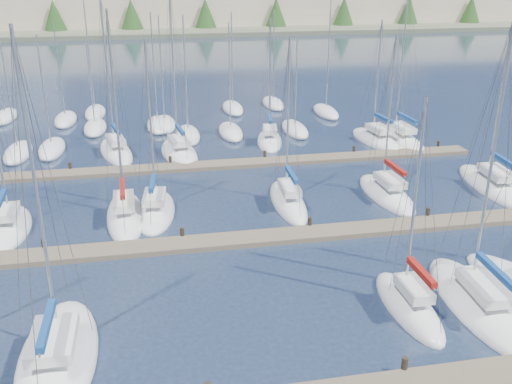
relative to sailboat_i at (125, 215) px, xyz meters
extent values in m
plane|color=#243249|center=(7.47, 39.05, -0.19)|extent=(400.00, 400.00, 0.00)
cylinder|color=#2D261C|center=(11.47, -18.05, 0.11)|extent=(0.26, 0.26, 1.10)
cube|color=#6B5E4C|center=(7.47, -4.95, -0.04)|extent=(44.00, 1.80, 0.35)
cylinder|color=#2D261C|center=(-4.53, -4.05, 0.11)|extent=(0.26, 0.26, 1.10)
cylinder|color=#2D261C|center=(3.47, -4.05, 0.11)|extent=(0.26, 0.26, 1.10)
cylinder|color=#2D261C|center=(11.47, -4.05, 0.11)|extent=(0.26, 0.26, 1.10)
cylinder|color=#2D261C|center=(19.47, -4.05, 0.11)|extent=(0.26, 0.26, 1.10)
cube|color=#6B5E4C|center=(7.47, 9.05, -0.04)|extent=(44.00, 1.80, 0.35)
cylinder|color=#2D261C|center=(-4.53, 9.95, 0.11)|extent=(0.26, 0.26, 1.10)
cylinder|color=#2D261C|center=(3.47, 9.95, 0.11)|extent=(0.26, 0.26, 1.10)
cylinder|color=#2D261C|center=(11.47, 9.95, 0.11)|extent=(0.26, 0.26, 1.10)
cylinder|color=#2D261C|center=(19.47, 9.95, 0.11)|extent=(0.26, 0.26, 1.10)
cylinder|color=#2D261C|center=(27.47, 9.95, 0.11)|extent=(0.26, 0.26, 1.10)
ellipsoid|color=white|center=(0.00, 0.03, -0.14)|extent=(2.70, 8.61, 1.60)
cube|color=silver|center=(0.01, -0.40, 1.16)|extent=(1.43, 3.03, 0.50)
cylinder|color=#9EA0A5|center=(-0.02, 0.71, 6.95)|extent=(0.14, 0.14, 12.09)
cylinder|color=#9EA0A5|center=(0.04, -1.08, 2.21)|extent=(0.22, 3.59, 0.10)
cube|color=maroon|center=(0.04, -1.08, 2.33)|extent=(0.41, 3.31, 0.30)
ellipsoid|color=white|center=(4.38, 13.11, -0.14)|extent=(3.87, 8.30, 1.60)
cube|color=silver|center=(4.43, 12.71, 1.16)|extent=(1.93, 2.98, 0.50)
cylinder|color=#9EA0A5|center=(4.31, 13.74, 7.44)|extent=(0.14, 0.14, 13.07)
cylinder|color=#9EA0A5|center=(4.51, 12.07, 2.21)|extent=(0.51, 3.35, 0.10)
cube|color=navy|center=(4.51, 12.07, 2.33)|extent=(0.68, 3.11, 0.30)
ellipsoid|color=white|center=(-2.49, -14.37, -0.14)|extent=(3.29, 8.74, 1.60)
cube|color=silver|center=(-2.49, -14.80, 1.16)|extent=(1.80, 3.06, 0.50)
cylinder|color=#9EA0A5|center=(-2.49, -13.67, 7.19)|extent=(0.14, 0.14, 12.57)
cylinder|color=#9EA0A5|center=(-2.49, -15.50, 2.21)|extent=(0.11, 3.67, 0.10)
cube|color=navy|center=(-2.49, -15.50, 2.33)|extent=(0.31, 3.38, 0.30)
ellipsoid|color=white|center=(12.99, 15.08, -0.14)|extent=(3.49, 7.20, 1.60)
cube|color=maroon|center=(12.99, 15.08, -0.14)|extent=(1.77, 3.47, 0.12)
cube|color=silver|center=(12.93, 14.74, 1.16)|extent=(1.68, 2.60, 0.50)
cylinder|color=#9EA0A5|center=(13.09, 15.63, 5.97)|extent=(0.14, 0.14, 10.13)
cylinder|color=#9EA0A5|center=(12.83, 14.20, 2.21)|extent=(0.61, 2.87, 0.10)
cube|color=navy|center=(12.83, 14.20, 2.33)|extent=(0.77, 2.68, 0.30)
ellipsoid|color=white|center=(26.95, 0.51, -0.14)|extent=(3.67, 9.47, 1.60)
cube|color=silver|center=(26.91, 0.05, 1.16)|extent=(1.85, 3.37, 0.50)
cylinder|color=#9EA0A5|center=(27.01, 1.24, 6.38)|extent=(0.14, 0.14, 10.95)
cylinder|color=#9EA0A5|center=(26.84, -0.69, 2.21)|extent=(0.44, 3.88, 0.10)
cube|color=navy|center=(26.84, -0.69, 2.33)|extent=(0.61, 3.59, 0.30)
ellipsoid|color=white|center=(-7.15, -0.49, -0.14)|extent=(2.92, 6.86, 1.60)
cube|color=maroon|center=(-7.15, -0.49, -0.14)|extent=(1.50, 3.30, 0.12)
cube|color=silver|center=(-7.13, -0.83, 1.16)|extent=(1.53, 2.43, 0.50)
cylinder|color=#9EA0A5|center=(-7.10, -1.36, 2.21)|extent=(0.25, 2.83, 0.10)
cube|color=navy|center=(-7.10, -1.36, 2.33)|extent=(0.44, 2.61, 0.30)
ellipsoid|color=white|center=(2.01, 0.33, -0.14)|extent=(3.22, 7.38, 1.60)
cube|color=silver|center=(1.97, -0.03, 1.16)|extent=(1.62, 2.63, 0.50)
cylinder|color=#9EA0A5|center=(2.06, 0.90, 6.11)|extent=(0.14, 0.14, 10.41)
cylinder|color=#9EA0A5|center=(1.91, -0.60, 2.21)|extent=(0.41, 3.00, 0.10)
cube|color=navy|center=(1.91, -0.60, 2.33)|extent=(0.58, 2.78, 0.30)
ellipsoid|color=white|center=(13.74, -13.60, -0.14)|extent=(2.03, 6.50, 1.60)
cube|color=maroon|center=(13.74, -13.60, -0.14)|extent=(1.06, 3.12, 0.12)
cube|color=silver|center=(13.74, -13.92, 1.16)|extent=(1.12, 2.27, 0.50)
cylinder|color=#9EA0A5|center=(13.74, -13.08, 5.50)|extent=(0.14, 0.14, 9.18)
cylinder|color=#9EA0A5|center=(13.74, -14.44, 2.21)|extent=(0.10, 2.73, 0.10)
cube|color=maroon|center=(13.74, -14.44, 2.33)|extent=(0.30, 2.51, 0.30)
ellipsoid|color=white|center=(-1.11, 14.40, -0.14)|extent=(4.12, 8.60, 1.60)
cube|color=black|center=(-1.11, 14.40, -0.14)|extent=(2.07, 4.15, 0.12)
cube|color=silver|center=(-1.03, 13.99, 1.16)|extent=(1.93, 3.11, 0.50)
cylinder|color=#9EA0A5|center=(-1.25, 15.04, 7.41)|extent=(0.14, 0.14, 13.00)
cylinder|color=#9EA0A5|center=(-0.90, 13.34, 2.21)|extent=(0.80, 3.42, 0.10)
cube|color=navy|center=(-0.90, 13.34, 2.33)|extent=(0.94, 3.19, 0.30)
ellipsoid|color=white|center=(22.99, 13.47, -0.14)|extent=(3.74, 8.36, 1.60)
cube|color=silver|center=(23.04, 13.07, 1.16)|extent=(1.88, 2.99, 0.50)
cylinder|color=#9EA0A5|center=(22.92, 14.11, 5.88)|extent=(0.14, 0.14, 9.95)
cylinder|color=#9EA0A5|center=(23.11, 12.42, 2.21)|extent=(0.48, 3.39, 0.10)
cube|color=navy|center=(23.11, 12.42, 2.33)|extent=(0.65, 3.14, 0.30)
ellipsoid|color=white|center=(17.21, -13.94, -0.14)|extent=(3.48, 9.33, 1.60)
cube|color=silver|center=(17.18, -14.40, 1.16)|extent=(1.81, 3.30, 0.50)
cylinder|color=#9EA0A5|center=(17.25, -13.21, 7.19)|extent=(0.14, 0.14, 12.57)
cylinder|color=#9EA0A5|center=(17.14, -15.13, 2.21)|extent=(0.32, 3.85, 0.10)
cube|color=navy|center=(17.14, -15.13, 2.33)|extent=(0.51, 3.56, 0.30)
ellipsoid|color=white|center=(25.25, 13.47, -0.14)|extent=(3.07, 9.53, 1.60)
cube|color=black|center=(25.25, 13.47, -0.14)|extent=(1.58, 4.58, 0.12)
cube|color=silver|center=(25.26, 13.00, 1.16)|extent=(1.63, 3.36, 0.50)
cylinder|color=#9EA0A5|center=(25.22, 14.23, 7.60)|extent=(0.14, 0.14, 13.39)
cylinder|color=#9EA0A5|center=(25.29, 12.24, 2.21)|extent=(0.23, 3.97, 0.10)
cube|color=navy|center=(25.29, 12.24, 2.33)|extent=(0.42, 3.66, 0.30)
ellipsoid|color=white|center=(18.49, 0.38, -0.14)|extent=(2.76, 7.93, 1.60)
cube|color=silver|center=(18.50, -0.02, 1.16)|extent=(1.48, 2.79, 0.50)
cylinder|color=#9EA0A5|center=(18.47, 1.01, 6.01)|extent=(0.14, 0.14, 10.21)
cylinder|color=#9EA0A5|center=(18.51, -0.65, 2.21)|extent=(0.18, 3.31, 0.10)
cube|color=maroon|center=(18.51, -0.65, 2.33)|extent=(0.37, 3.05, 0.30)
ellipsoid|color=white|center=(11.14, 0.30, -0.14)|extent=(2.39, 7.92, 1.60)
cube|color=silver|center=(11.13, -0.09, 1.16)|extent=(1.26, 2.78, 0.50)
cylinder|color=#9EA0A5|center=(11.17, 0.93, 6.05)|extent=(0.14, 0.14, 10.28)
cylinder|color=#9EA0A5|center=(11.11, -0.72, 2.21)|extent=(0.21, 3.30, 0.10)
cube|color=navy|center=(11.11, -0.72, 2.33)|extent=(0.40, 3.04, 0.30)
ellipsoid|color=white|center=(-13.28, 28.95, 0.06)|extent=(2.20, 6.40, 1.40)
cylinder|color=#9EA0A5|center=(3.53, 22.50, 5.78)|extent=(0.12, 0.12, 10.14)
ellipsoid|color=white|center=(3.53, 22.50, 0.06)|extent=(2.20, 6.40, 1.40)
cylinder|color=#9EA0A5|center=(2.79, 22.29, 5.95)|extent=(0.12, 0.12, 10.49)
ellipsoid|color=white|center=(2.79, 22.29, 0.06)|extent=(2.20, 6.40, 1.40)
cylinder|color=#9EA0A5|center=(16.54, 29.58, 5.74)|extent=(0.12, 0.12, 10.06)
ellipsoid|color=white|center=(16.54, 29.58, 0.06)|extent=(2.20, 6.40, 1.40)
cylinder|color=#9EA0A5|center=(-6.75, 26.39, 5.40)|extent=(0.12, 0.12, 9.39)
ellipsoid|color=white|center=(-6.75, 26.39, 0.06)|extent=(2.20, 6.40, 1.40)
cylinder|color=#9EA0A5|center=(-9.49, 15.24, 5.63)|extent=(0.12, 0.12, 9.85)
ellipsoid|color=white|center=(-9.49, 15.24, 0.06)|extent=(2.20, 6.40, 1.40)
cylinder|color=#9EA0A5|center=(-6.75, 15.88, 5.36)|extent=(0.12, 0.12, 9.30)
ellipsoid|color=white|center=(-6.75, 15.88, 0.06)|extent=(2.20, 6.40, 1.40)
cylinder|color=#9EA0A5|center=(21.45, 24.46, 6.55)|extent=(0.12, 0.12, 11.68)
ellipsoid|color=white|center=(21.45, 24.46, 0.06)|extent=(2.20, 6.40, 1.40)
cylinder|color=#9EA0A5|center=(9.78, 18.37, 5.59)|extent=(0.12, 0.12, 9.76)
ellipsoid|color=white|center=(9.78, 18.37, 0.06)|extent=(2.20, 6.40, 1.40)
cylinder|color=#9EA0A5|center=(-3.86, 28.96, 6.68)|extent=(0.12, 0.12, 11.95)
ellipsoid|color=white|center=(-3.86, 28.96, 0.06)|extent=(2.20, 6.40, 1.40)
cylinder|color=#9EA0A5|center=(16.23, 18.11, 4.94)|extent=(0.12, 0.12, 8.46)
ellipsoid|color=white|center=(16.23, 18.11, 0.06)|extent=(2.20, 6.40, 1.40)
cylinder|color=#9EA0A5|center=(-3.44, 22.52, 4.77)|extent=(0.12, 0.12, 8.12)
ellipsoid|color=white|center=(-3.44, 22.52, 0.06)|extent=(2.20, 6.40, 1.40)
cylinder|color=#9EA0A5|center=(11.48, 28.14, 5.71)|extent=(0.12, 0.12, 10.00)
ellipsoid|color=white|center=(11.48, 28.14, 0.06)|extent=(2.20, 6.40, 1.40)
cylinder|color=#9EA0A5|center=(5.58, 18.02, 5.98)|extent=(0.12, 0.12, 10.54)
ellipsoid|color=white|center=(5.58, 18.02, 0.06)|extent=(2.20, 6.40, 1.40)
cube|color=#666B51|center=(7.47, 129.05, 0.31)|extent=(400.00, 60.00, 1.00)
cube|color=beige|center=(17.47, 119.05, 4.81)|extent=(200.00, 12.00, 10.00)
cone|color=#284C1E|center=(-18.53, 112.05, 3.81)|extent=(6.00, 6.00, 8.00)
cone|color=#284C1E|center=(-0.53, 112.05, 3.81)|extent=(6.00, 6.00, 8.00)
cone|color=#284C1E|center=(17.47, 112.05, 3.81)|extent=(6.00, 6.00, 8.00)
cone|color=#284C1E|center=(35.47, 112.05, 3.81)|extent=(6.00, 6.00, 8.00)
cone|color=#284C1E|center=(53.47, 112.05, 3.81)|extent=(6.00, 6.00, 8.00)
cone|color=#284C1E|center=(71.47, 112.05, 3.81)|extent=(6.00, 6.00, 8.00)
cone|color=#284C1E|center=(89.47, 112.05, 3.81)|extent=(6.00, 6.00, 8.00)
camera|label=1|loc=(2.02, -35.40, 15.37)|focal=40.00mm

